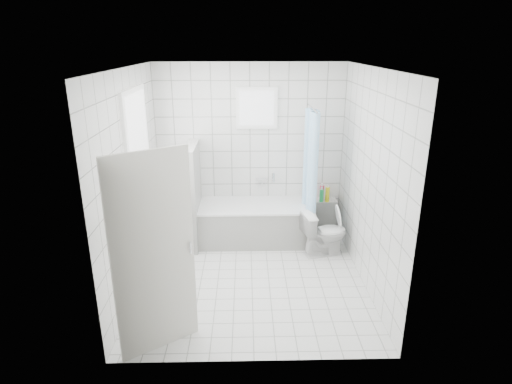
{
  "coord_description": "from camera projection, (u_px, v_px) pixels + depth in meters",
  "views": [
    {
      "loc": [
        -0.06,
        -4.8,
        2.87
      ],
      "look_at": [
        0.06,
        0.35,
        1.05
      ],
      "focal_mm": 30.0,
      "sensor_mm": 36.0,
      "label": 1
    }
  ],
  "objects": [
    {
      "name": "curtain_rod",
      "position": [
        312.0,
        108.0,
        5.87
      ],
      "size": [
        0.02,
        0.8,
        0.02
      ],
      "primitive_type": "cylinder",
      "rotation": [
        1.57,
        0.0,
        0.0
      ],
      "color": "silver",
      "rests_on": "wall_back"
    },
    {
      "name": "partition_wall",
      "position": [
        194.0,
        195.0,
        6.22
      ],
      "size": [
        0.15,
        0.85,
        1.5
      ],
      "primitive_type": "cube",
      "color": "white",
      "rests_on": "ground"
    },
    {
      "name": "sill_bottles",
      "position": [
        148.0,
        198.0,
        5.35
      ],
      "size": [
        0.18,
        0.82,
        0.3
      ],
      "color": "white",
      "rests_on": "window_sill"
    },
    {
      "name": "window_sill",
      "position": [
        149.0,
        208.0,
        5.44
      ],
      "size": [
        0.18,
        1.02,
        0.08
      ],
      "primitive_type": "cube",
      "color": "white",
      "rests_on": "wall_left"
    },
    {
      "name": "wall_right",
      "position": [
        369.0,
        181.0,
        5.07
      ],
      "size": [
        0.02,
        3.0,
        2.6
      ],
      "primitive_type": "cube",
      "color": "white",
      "rests_on": "ground"
    },
    {
      "name": "ledge_bottles",
      "position": [
        324.0,
        194.0,
        6.54
      ],
      "size": [
        0.15,
        0.15,
        0.23
      ],
      "color": "green",
      "rests_on": "tiled_ledge"
    },
    {
      "name": "window_left",
      "position": [
        140.0,
        152.0,
        5.2
      ],
      "size": [
        0.01,
        0.9,
        1.4
      ],
      "primitive_type": "cube",
      "color": "white",
      "rests_on": "wall_left"
    },
    {
      "name": "bathtub",
      "position": [
        256.0,
        222.0,
        6.44
      ],
      "size": [
        1.68,
        0.77,
        0.58
      ],
      "color": "white",
      "rests_on": "ground"
    },
    {
      "name": "tiled_ledge",
      "position": [
        322.0,
        216.0,
        6.71
      ],
      "size": [
        0.4,
        0.24,
        0.55
      ],
      "primitive_type": "cube",
      "color": "white",
      "rests_on": "ground"
    },
    {
      "name": "ground",
      "position": [
        252.0,
        278.0,
        5.48
      ],
      "size": [
        3.0,
        3.0,
        0.0
      ],
      "primitive_type": "plane",
      "color": "white",
      "rests_on": "ground"
    },
    {
      "name": "shower_curtain",
      "position": [
        311.0,
        174.0,
        6.04
      ],
      "size": [
        0.14,
        0.48,
        1.78
      ],
      "primitive_type": null,
      "color": "#56B8FF",
      "rests_on": "curtain_rod"
    },
    {
      "name": "toilet",
      "position": [
        324.0,
        233.0,
        6.0
      ],
      "size": [
        0.7,
        0.5,
        0.65
      ],
      "primitive_type": "imported",
      "rotation": [
        0.0,
        0.0,
        1.8
      ],
      "color": "white",
      "rests_on": "ground"
    },
    {
      "name": "door",
      "position": [
        154.0,
        256.0,
        3.94
      ],
      "size": [
        0.68,
        0.48,
        2.0
      ],
      "primitive_type": "cube",
      "rotation": [
        0.0,
        0.0,
        -0.97
      ],
      "color": "silver",
      "rests_on": "ground"
    },
    {
      "name": "window_back",
      "position": [
        257.0,
        108.0,
        6.2
      ],
      "size": [
        0.5,
        0.01,
        0.5
      ],
      "primitive_type": "cube",
      "color": "white",
      "rests_on": "wall_back"
    },
    {
      "name": "wall_back",
      "position": [
        250.0,
        151.0,
        6.46
      ],
      "size": [
        2.8,
        0.02,
        2.6
      ],
      "primitive_type": "cube",
      "color": "white",
      "rests_on": "ground"
    },
    {
      "name": "wall_front",
      "position": [
        254.0,
        237.0,
        3.63
      ],
      "size": [
        2.8,
        0.02,
        2.6
      ],
      "primitive_type": "cube",
      "color": "white",
      "rests_on": "ground"
    },
    {
      "name": "tub_faucet",
      "position": [
        262.0,
        180.0,
        6.57
      ],
      "size": [
        0.18,
        0.06,
        0.06
      ],
      "primitive_type": "cube",
      "color": "silver",
      "rests_on": "wall_back"
    },
    {
      "name": "ceiling",
      "position": [
        251.0,
        68.0,
        4.61
      ],
      "size": [
        3.0,
        3.0,
        0.0
      ],
      "primitive_type": "plane",
      "rotation": [
        3.14,
        0.0,
        0.0
      ],
      "color": "white",
      "rests_on": "ground"
    },
    {
      "name": "wall_left",
      "position": [
        132.0,
        183.0,
        5.01
      ],
      "size": [
        0.02,
        3.0,
        2.6
      ],
      "primitive_type": "cube",
      "color": "white",
      "rests_on": "ground"
    }
  ]
}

